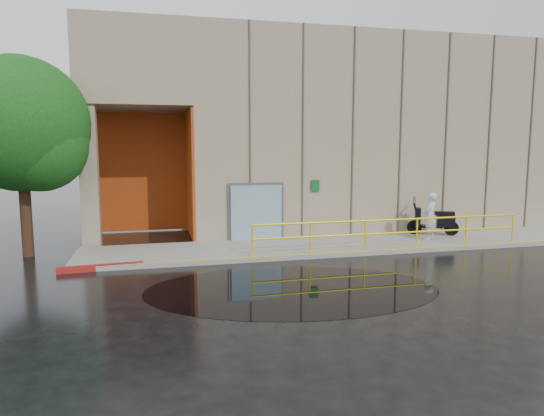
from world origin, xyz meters
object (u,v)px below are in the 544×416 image
(person, at_px, (430,216))
(red_curb, at_px, (101,268))
(tree_near, at_px, (25,129))
(scooter, at_px, (434,213))

(person, height_order, red_curb, person)
(person, xyz_separation_m, tree_near, (-13.75, 1.25, 3.09))
(scooter, height_order, red_curb, scooter)
(red_curb, distance_m, tree_near, 5.26)
(person, bearing_deg, tree_near, -43.12)
(scooter, bearing_deg, tree_near, -156.94)
(red_curb, height_order, tree_near, tree_near)
(scooter, xyz_separation_m, tree_near, (-14.44, 0.40, 3.10))
(scooter, distance_m, red_curb, 12.29)
(scooter, bearing_deg, red_curb, -145.76)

